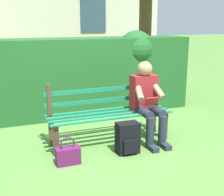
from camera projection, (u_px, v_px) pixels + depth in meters
ground at (110, 142)px, 4.50m from camera, size 60.00×60.00×0.00m
park_bench at (108, 113)px, 4.45m from camera, size 1.81×0.51×0.90m
person_seated at (147, 100)px, 4.44m from camera, size 0.44×0.73×1.18m
hedge_backdrop at (60, 75)px, 5.62m from camera, size 5.18×0.86×1.58m
backpack at (128, 138)px, 4.09m from camera, size 0.30×0.27×0.43m
handbag at (68, 155)px, 3.78m from camera, size 0.30×0.15×0.36m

